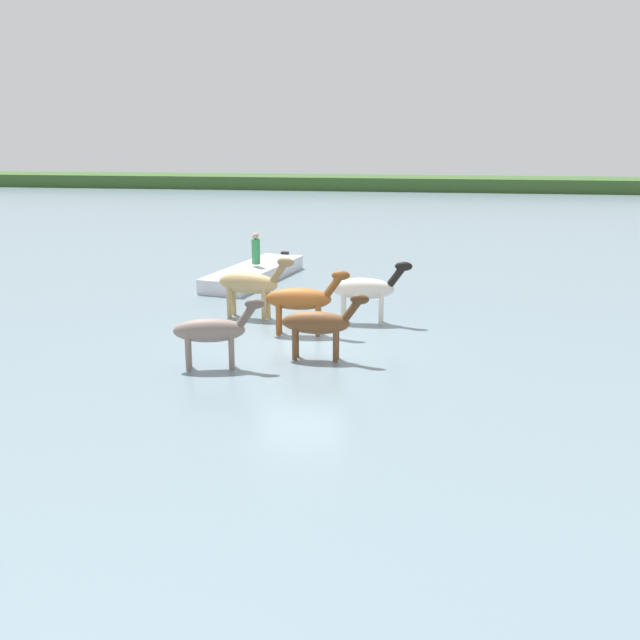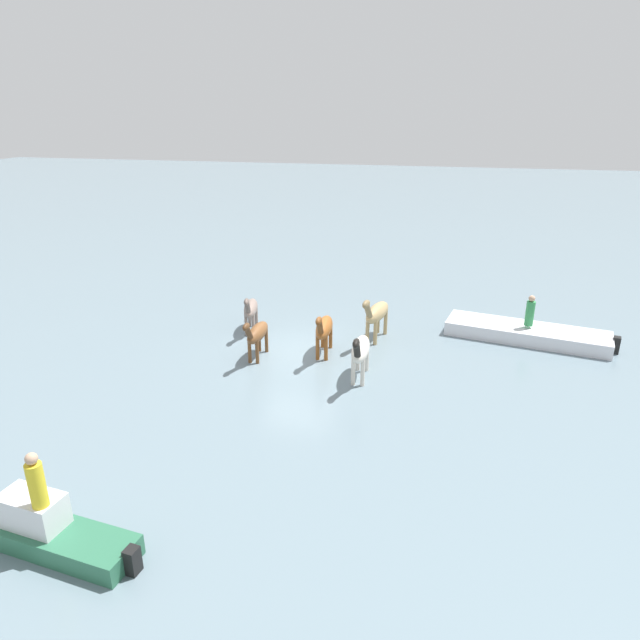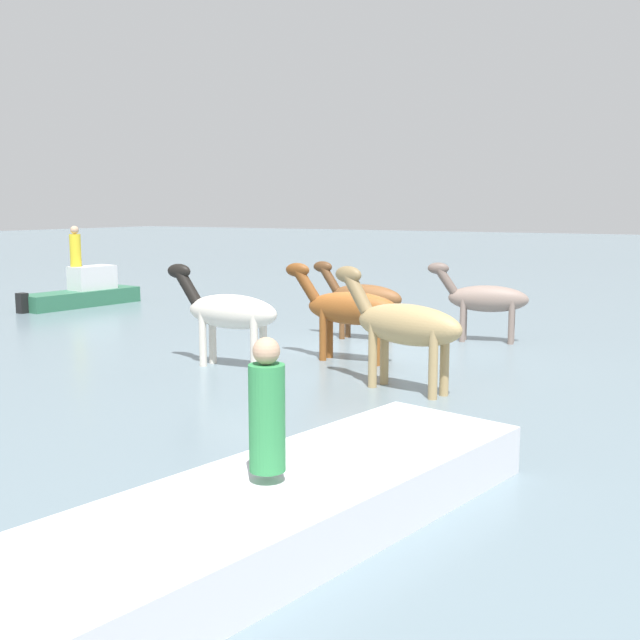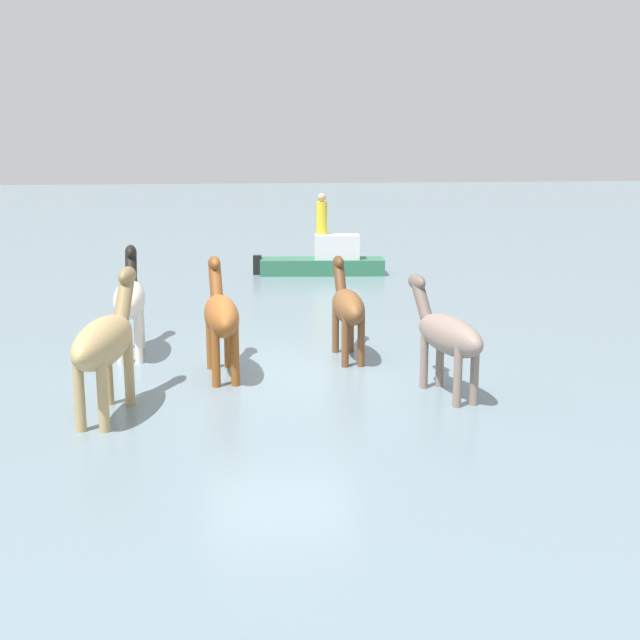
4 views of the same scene
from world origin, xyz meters
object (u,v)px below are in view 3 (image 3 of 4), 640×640
Objects in this scene: horse_chestnut_trailing at (404,325)px; boat_launch_far at (275,520)px; person_watcher_seated at (75,248)px; horse_lead at (484,299)px; horse_dark_mare at (363,298)px; horse_gray_outer at (228,312)px; person_helmsman_aft at (267,410)px; horse_pinto_flank at (349,308)px; boat_motor_center at (83,296)px.

horse_chestnut_trailing is 5.87m from boat_launch_far.
person_watcher_seated reaches higher than horse_chestnut_trailing.
horse_dark_mare is (2.39, 1.10, -0.00)m from horse_lead.
person_helmsman_aft is at bearing 127.50° from horse_gray_outer.
horse_lead is 2.63m from horse_dark_mare.
horse_pinto_flank is (1.85, -1.62, -0.06)m from horse_chestnut_trailing.
horse_pinto_flank is 0.38× the size of boat_launch_far.
person_watcher_seated is (10.75, -3.19, 0.70)m from horse_pinto_flank.
person_helmsman_aft is 17.33m from person_watcher_seated.
horse_dark_mare is at bearing -43.25° from horse_chestnut_trailing.
horse_pinto_flank is at bearing -29.41° from horse_chestnut_trailing.
boat_motor_center is (9.77, -1.02, -0.64)m from horse_dark_mare.
horse_gray_outer is at bearing 40.33° from horse_pinto_flank.
horse_gray_outer is 7.37m from person_helmsman_aft.
horse_dark_mare is 0.35× the size of boat_launch_far.
horse_gray_outer is at bearing -111.54° from boat_motor_center.
horse_lead is at bearing 19.32° from boat_launch_far.
horse_gray_outer is 0.38× the size of boat_launch_far.
person_watcher_seated is at bearing -37.18° from person_helmsman_aft.
horse_dark_mare is at bearing -103.77° from horse_gray_outer.
boat_launch_far is at bearing 114.68° from horse_chestnut_trailing.
boat_motor_center is at bearing -9.44° from horse_chestnut_trailing.
boat_launch_far is 5.27× the size of person_watcher_seated.
horse_gray_outer is 2.01× the size of person_watcher_seated.
boat_launch_far is at bearing 85.65° from horse_lead.
boat_motor_center is at bearing -12.40° from horse_lead.
boat_launch_far is (-3.13, 7.29, -0.82)m from horse_pinto_flank.
horse_gray_outer reaches higher than horse_lead.
horse_pinto_flank is 1.99× the size of person_watcher_seated.
boat_motor_center is at bearing -30.24° from horse_gray_outer.
person_helmsman_aft is at bearing -120.86° from boat_motor_center.
horse_chestnut_trailing is at bearing 177.41° from horse_gray_outer.
person_watcher_seated is at bearing -5.57° from horse_dark_mare.
horse_dark_mare is 1.83× the size of person_watcher_seated.
boat_motor_center is (10.60, -3.25, -0.71)m from horse_pinto_flank.
horse_chestnut_trailing is at bearing 134.87° from horse_pinto_flank.
horse_lead is 12.17m from boat_motor_center.
horse_dark_mare is 0.87× the size of horse_chestnut_trailing.
horse_gray_outer reaches higher than boat_launch_far.
horse_gray_outer is at bearing 152.37° from person_watcher_seated.
horse_gray_outer reaches higher than boat_motor_center.
horse_dark_mare is at bearing -89.18° from boat_motor_center.
horse_pinto_flank is at bearing 110.48° from horse_dark_mare.
boat_launch_far is at bearing 142.95° from person_watcher_seated.
horse_pinto_flank is at bearing 52.12° from horse_lead.
horse_lead is 10.75m from boat_launch_far.
horse_chestnut_trailing is 5.78m from person_helmsman_aft.
horse_gray_outer reaches higher than horse_pinto_flank.
horse_chestnut_trailing reaches higher than horse_lead.
horse_chestnut_trailing is at bearing 124.79° from horse_dark_mare.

